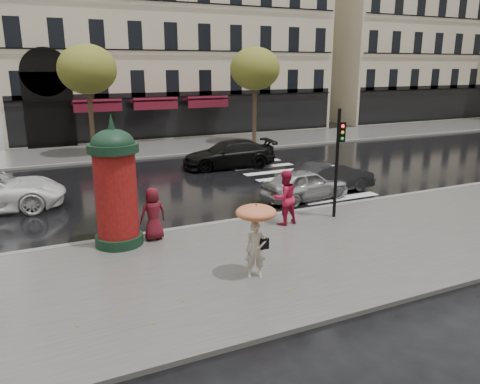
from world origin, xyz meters
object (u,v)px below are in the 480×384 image
morris_column (115,184)px  car_silver (305,184)px  woman_umbrella (256,229)px  car_black (229,154)px  woman_red (284,198)px  car_darkgrey (330,177)px  man_burgundy (153,214)px  traffic_light (338,153)px

morris_column → car_silver: size_ratio=1.03×
woman_umbrella → car_black: (5.05, 13.08, -0.70)m
morris_column → woman_red: bearing=-5.4°
woman_red → car_silver: bearing=-141.2°
car_darkgrey → woman_umbrella: bearing=126.8°
man_burgundy → car_darkgrey: man_burgundy is taller
car_silver → car_darkgrey: bearing=-77.9°
traffic_light → woman_red: bearing=175.8°
woman_umbrella → man_burgundy: (-1.65, 3.79, -0.48)m
woman_red → car_silver: 3.66m
morris_column → traffic_light: bearing=-5.1°
car_silver → car_black: size_ratio=0.76×
traffic_light → car_darkgrey: bearing=56.8°
woman_umbrella → traffic_light: 5.87m
woman_umbrella → morris_column: size_ratio=0.50×
man_burgundy → morris_column: (-1.07, 0.05, 1.07)m
woman_umbrella → car_silver: size_ratio=0.52×
traffic_light → car_silver: (0.49, 2.77, -1.81)m
car_darkgrey → traffic_light: bearing=140.8°
man_burgundy → car_silver: (6.98, 2.14, -0.30)m
man_burgundy → car_black: 11.46m
traffic_light → car_darkgrey: traffic_light is taller
car_silver → morris_column: bearing=99.1°
woman_umbrella → car_silver: 8.01m
woman_umbrella → man_burgundy: size_ratio=1.19×
car_darkgrey → car_black: car_black is taller
woman_red → traffic_light: (2.04, -0.15, 1.40)m
man_burgundy → car_darkgrey: size_ratio=0.41×
woman_umbrella → woman_red: (2.79, 3.31, -0.37)m
man_burgundy → car_darkgrey: 9.06m
man_burgundy → traffic_light: (6.49, -0.62, 1.51)m
man_burgundy → car_black: man_burgundy is taller
woman_umbrella → traffic_light: (4.83, 3.16, 1.03)m
woman_umbrella → car_darkgrey: bearing=42.7°
woman_umbrella → morris_column: (-2.72, 3.84, 0.59)m
man_burgundy → car_darkgrey: (8.65, 2.67, -0.28)m
woman_red → car_black: bearing=-110.2°
car_black → woman_umbrella: bearing=-16.0°
woman_umbrella → man_burgundy: woman_umbrella is taller
car_silver → car_darkgrey: (1.67, 0.53, 0.02)m
traffic_light → car_silver: bearing=79.9°
woman_umbrella → woman_red: bearing=49.8°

